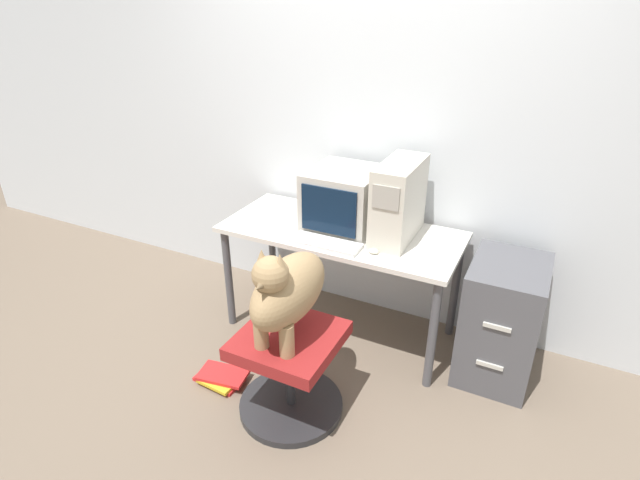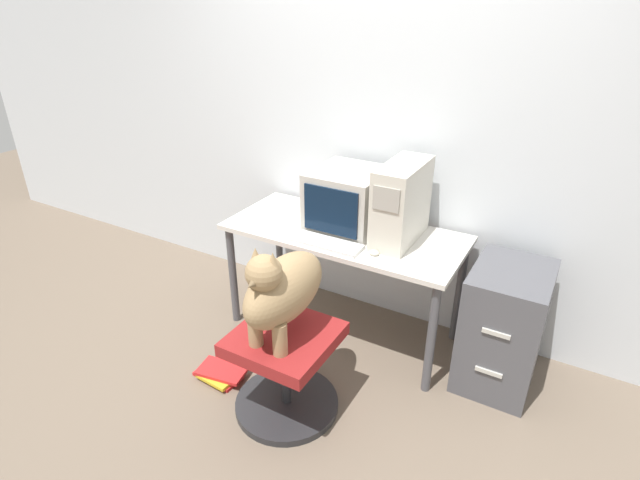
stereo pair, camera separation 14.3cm
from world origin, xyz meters
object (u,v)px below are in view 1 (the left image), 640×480
(crt_monitor, at_px, (344,198))
(keyboard, at_px, (326,243))
(filing_cabinet, at_px, (501,320))
(book_stack_floor, at_px, (221,378))
(dog, at_px, (287,290))
(office_chair, at_px, (290,369))
(pc_tower, at_px, (399,201))

(crt_monitor, bearing_deg, keyboard, -85.65)
(filing_cabinet, bearing_deg, crt_monitor, 177.49)
(crt_monitor, xyz_separation_m, book_stack_floor, (-0.38, -0.85, -0.88))
(crt_monitor, relative_size, dog, 0.78)
(office_chair, height_order, dog, dog)
(keyboard, bearing_deg, filing_cabinet, 14.65)
(crt_monitor, bearing_deg, dog, -84.50)
(filing_cabinet, bearing_deg, pc_tower, 177.97)
(crt_monitor, bearing_deg, book_stack_floor, -114.04)
(pc_tower, bearing_deg, book_stack_floor, -131.17)
(book_stack_floor, bearing_deg, dog, 0.36)
(filing_cabinet, bearing_deg, office_chair, -139.06)
(dog, bearing_deg, keyboard, 96.13)
(office_chair, distance_m, dog, 0.49)
(office_chair, bearing_deg, crt_monitor, 95.53)
(crt_monitor, xyz_separation_m, office_chair, (0.08, -0.85, -0.64))
(crt_monitor, xyz_separation_m, pc_tower, (0.35, -0.02, 0.05))
(pc_tower, relative_size, keyboard, 1.15)
(dog, bearing_deg, filing_cabinet, 41.12)
(book_stack_floor, bearing_deg, office_chair, 0.98)
(office_chair, bearing_deg, pc_tower, 72.15)
(keyboard, bearing_deg, book_stack_floor, -126.16)
(dog, bearing_deg, office_chair, 90.00)
(office_chair, relative_size, book_stack_floor, 1.77)
(crt_monitor, distance_m, dog, 0.87)
(office_chair, height_order, book_stack_floor, office_chair)
(dog, height_order, book_stack_floor, dog)
(pc_tower, height_order, office_chair, pc_tower)
(dog, bearing_deg, crt_monitor, 95.50)
(keyboard, distance_m, dog, 0.55)
(office_chair, distance_m, book_stack_floor, 0.52)
(pc_tower, distance_m, keyboard, 0.48)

